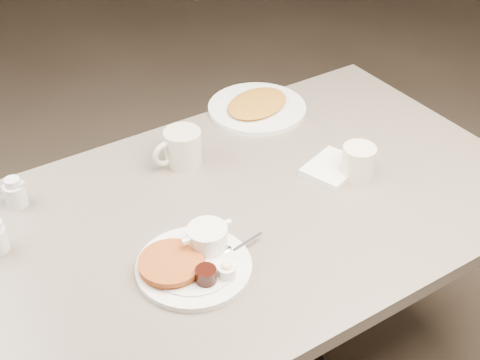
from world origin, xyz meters
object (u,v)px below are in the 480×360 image
coffee_mug_far (182,148)px  diner_table (244,255)px  coffee_mug_near (359,161)px  creamer_right (15,193)px  main_plate (194,259)px  hash_plate (257,106)px

coffee_mug_far → diner_table: bearing=-81.0°
coffee_mug_near → coffee_mug_far: bearing=140.4°
coffee_mug_far → creamer_right: 0.45m
diner_table → coffee_mug_near: (0.33, -0.05, 0.22)m
coffee_mug_near → creamer_right: (-0.81, 0.37, -0.01)m
diner_table → coffee_mug_near: 0.40m
main_plate → creamer_right: bearing=121.3°
main_plate → hash_plate: 0.71m
coffee_mug_near → creamer_right: 0.89m
diner_table → coffee_mug_far: coffee_mug_far is taller
coffee_mug_far → main_plate: bearing=-115.2°
diner_table → creamer_right: bearing=146.4°
coffee_mug_far → hash_plate: 0.36m
main_plate → coffee_mug_far: (0.18, 0.37, 0.03)m
main_plate → creamer_right: 0.52m
main_plate → hash_plate: (0.51, 0.49, -0.01)m
coffee_mug_far → coffee_mug_near: bearing=-39.6°
coffee_mug_near → coffee_mug_far: (-0.37, 0.31, 0.00)m
main_plate → creamer_right: size_ratio=4.05×
main_plate → creamer_right: creamer_right is taller
main_plate → hash_plate: size_ratio=0.83×
coffee_mug_far → hash_plate: (0.33, 0.12, -0.04)m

